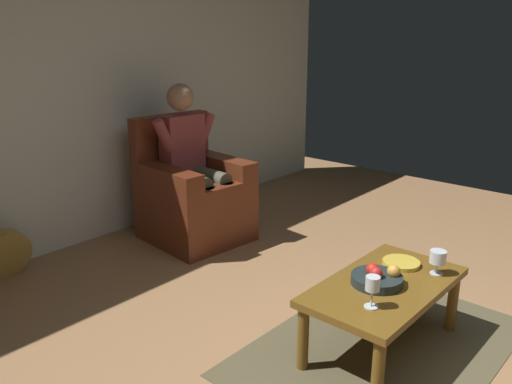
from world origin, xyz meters
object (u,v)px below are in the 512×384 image
object	(u,v)px
coffee_table	(384,293)
guitar	(3,249)
fruit_bowl	(378,278)
decorative_dish	(401,263)
wine_glass_far	(438,258)
person_seated	(192,158)
wine_glass_near	(373,286)
armchair	(192,197)

from	to	relation	value
coffee_table	guitar	distance (m)	2.62
fruit_bowl	decorative_dish	distance (m)	0.30
wine_glass_far	decorative_dish	world-z (taller)	wine_glass_far
person_seated	fruit_bowl	xyz separation A→B (m)	(0.47, 1.94, -0.26)
guitar	wine_glass_near	size ratio (longest dim) A/B	5.79
coffee_table	wine_glass_near	world-z (taller)	wine_glass_near
wine_glass_far	armchair	bearing A→B (deg)	-93.90
wine_glass_far	person_seated	bearing A→B (deg)	-93.89
armchair	decorative_dish	bearing A→B (deg)	90.75
armchair	coffee_table	distance (m)	2.03
armchair	person_seated	distance (m)	0.34
coffee_table	guitar	xyz separation A→B (m)	(0.96, -2.44, -0.12)
armchair	wine_glass_far	world-z (taller)	armchair
coffee_table	decorative_dish	xyz separation A→B (m)	(-0.26, -0.04, 0.07)
person_seated	guitar	distance (m)	1.54
person_seated	coffee_table	distance (m)	2.05
armchair	wine_glass_near	world-z (taller)	armchair
armchair	fruit_bowl	world-z (taller)	armchair
person_seated	fruit_bowl	bearing A→B (deg)	82.14
wine_glass_near	decorative_dish	distance (m)	0.56
wine_glass_near	decorative_dish	world-z (taller)	wine_glass_near
armchair	person_seated	xyz separation A→B (m)	(0.00, 0.02, 0.34)
person_seated	wine_glass_near	bearing A→B (deg)	76.54
coffee_table	person_seated	bearing A→B (deg)	-102.29
armchair	coffee_table	size ratio (longest dim) A/B	1.04
person_seated	decorative_dish	distance (m)	1.96
coffee_table	wine_glass_near	bearing A→B (deg)	14.00
coffee_table	decorative_dish	world-z (taller)	decorative_dish
coffee_table	decorative_dish	size ratio (longest dim) A/B	4.60
person_seated	wine_glass_near	xyz separation A→B (m)	(0.71, 2.04, -0.18)
wine_glass_near	guitar	bearing A→B (deg)	-74.80
armchair	wine_glass_near	size ratio (longest dim) A/B	6.19
armchair	wine_glass_far	xyz separation A→B (m)	(0.15, 2.15, 0.14)
wine_glass_near	fruit_bowl	xyz separation A→B (m)	(-0.24, -0.10, -0.08)
guitar	decorative_dish	bearing A→B (deg)	117.00
armchair	coffee_table	bearing A→B (deg)	83.42
coffee_table	wine_glass_far	world-z (taller)	wine_glass_far
decorative_dish	guitar	bearing A→B (deg)	-63.00
person_seated	decorative_dish	size ratio (longest dim) A/B	6.05
armchair	guitar	xyz separation A→B (m)	(1.39, -0.45, -0.14)
armchair	decorative_dish	world-z (taller)	armchair
armchair	decorative_dish	xyz separation A→B (m)	(0.17, 1.95, 0.05)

